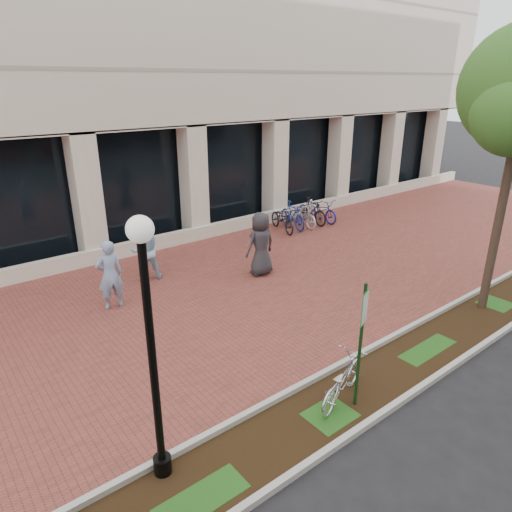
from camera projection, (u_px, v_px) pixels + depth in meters
ground at (226, 293)px, 13.07m from camera, size 120.00×120.00×0.00m
brick_plaza at (226, 292)px, 13.07m from camera, size 40.00×9.00×0.01m
planting_strip at (374, 381)px, 9.23m from camera, size 40.00×1.50×0.01m
curb_plaza_side at (346, 362)px, 9.76m from camera, size 40.00×0.12×0.12m
curb_street_side at (406, 398)px, 8.66m from camera, size 40.00×0.12×0.12m
parking_sign at (362, 331)px, 7.99m from camera, size 0.34×0.07×2.49m
lamppost at (151, 342)px, 6.24m from camera, size 0.36×0.36×4.14m
locked_bicycle at (342, 380)px, 8.56m from camera, size 1.76×1.06×0.87m
pedestrian_left at (110, 275)px, 11.89m from camera, size 0.72×0.51×1.89m
pedestrian_mid at (145, 251)px, 13.67m from camera, size 1.03×0.89×1.83m
pedestrian_right at (261, 244)px, 13.98m from camera, size 0.98×0.64×1.99m
bollard at (311, 211)px, 19.32m from camera, size 0.12×0.12×1.03m
bike_rack_cluster at (302, 214)px, 18.89m from camera, size 3.13×1.99×1.10m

